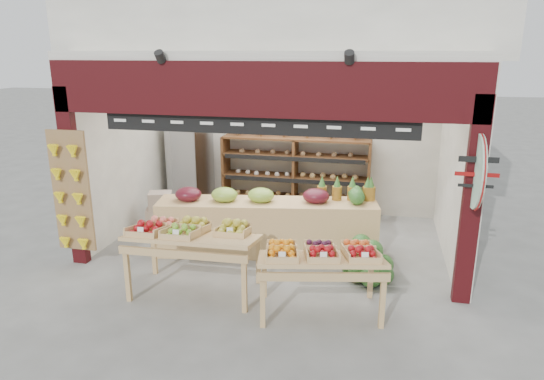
{
  "coord_description": "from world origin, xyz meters",
  "views": [
    {
      "loc": [
        1.62,
        -7.09,
        3.13
      ],
      "look_at": [
        0.05,
        -0.2,
        1.08
      ],
      "focal_mm": 32.0,
      "sensor_mm": 36.0,
      "label": 1
    }
  ],
  "objects": [
    {
      "name": "display_table_left",
      "position": [
        -0.79,
        -1.54,
        0.82
      ],
      "size": [
        1.69,
        0.98,
        1.05
      ],
      "color": "tan",
      "rests_on": "ground"
    },
    {
      "name": "mid_counter",
      "position": [
        -0.06,
        -0.08,
        0.47
      ],
      "size": [
        3.49,
        1.25,
        1.08
      ],
      "color": "tan",
      "rests_on": "ground"
    },
    {
      "name": "refrigerator",
      "position": [
        -2.11,
        1.86,
        0.88
      ],
      "size": [
        0.84,
        0.84,
        1.77
      ],
      "primitive_type": "cube",
      "rotation": [
        0.0,
        0.0,
        -0.25
      ],
      "color": "#A9ABB0",
      "rests_on": "ground"
    },
    {
      "name": "cardboard_stack",
      "position": [
        -1.99,
        0.65,
        0.25
      ],
      "size": [
        1.06,
        0.89,
        0.69
      ],
      "color": "beige",
      "rests_on": "ground"
    },
    {
      "name": "gift_sign",
      "position": [
        2.75,
        -1.15,
        1.75
      ],
      "size": [
        0.04,
        0.93,
        0.92
      ],
      "color": "#BFF1D7",
      "rests_on": "ground"
    },
    {
      "name": "shop_structure",
      "position": [
        0.0,
        1.61,
        3.92
      ],
      "size": [
        6.36,
        5.12,
        5.4
      ],
      "color": "white",
      "rests_on": "ground"
    },
    {
      "name": "back_shelving",
      "position": [
        0.03,
        1.93,
        1.15
      ],
      "size": [
        2.88,
        0.47,
        1.79
      ],
      "color": "brown",
      "rests_on": "ground"
    },
    {
      "name": "watermelon_pile",
      "position": [
        1.55,
        -0.66,
        0.22
      ],
      "size": [
        0.74,
        0.76,
        0.58
      ],
      "color": "#1E4B19",
      "rests_on": "ground"
    },
    {
      "name": "ground",
      "position": [
        0.0,
        0.0,
        0.0
      ],
      "size": [
        60.0,
        60.0,
        0.0
      ],
      "primitive_type": "plane",
      "color": "slate",
      "rests_on": "ground"
    },
    {
      "name": "display_table_right",
      "position": [
        1.0,
        -1.72,
        0.76
      ],
      "size": [
        1.65,
        1.13,
        0.97
      ],
      "color": "tan",
      "rests_on": "ground"
    },
    {
      "name": "banana_board",
      "position": [
        -2.73,
        -1.17,
        1.12
      ],
      "size": [
        0.6,
        0.15,
        1.8
      ],
      "color": "olive",
      "rests_on": "ground"
    }
  ]
}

